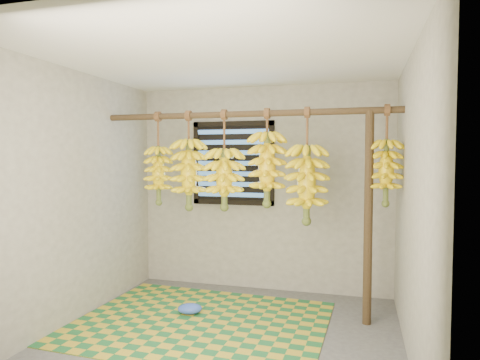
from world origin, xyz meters
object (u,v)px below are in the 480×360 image
(woven_mat, at_px, (200,322))
(banana_bunch_b, at_px, (189,174))
(banana_bunch_e, at_px, (307,184))
(banana_bunch_d, at_px, (267,169))
(banana_bunch_c, at_px, (224,179))
(support_post, at_px, (368,219))
(plastic_bag, at_px, (190,309))
(banana_bunch_a, at_px, (159,175))
(banana_bunch_f, at_px, (386,172))

(woven_mat, height_order, banana_bunch_b, banana_bunch_b)
(woven_mat, distance_m, banana_bunch_e, 1.66)
(woven_mat, distance_m, banana_bunch_d, 1.60)
(banana_bunch_b, distance_m, banana_bunch_c, 0.39)
(support_post, bearing_deg, banana_bunch_d, -180.00)
(plastic_bag, bearing_deg, banana_bunch_a, 152.26)
(banana_bunch_c, bearing_deg, banana_bunch_b, 180.00)
(support_post, height_order, banana_bunch_a, banana_bunch_a)
(plastic_bag, distance_m, banana_bunch_f, 2.31)
(banana_bunch_d, distance_m, banana_bunch_f, 1.12)
(support_post, xyz_separation_m, banana_bunch_d, (-0.97, -0.00, 0.45))
(woven_mat, relative_size, banana_bunch_c, 2.30)
(banana_bunch_a, relative_size, banana_bunch_c, 0.97)
(banana_bunch_a, xyz_separation_m, banana_bunch_e, (1.57, 0.00, -0.07))
(banana_bunch_d, distance_m, banana_bunch_e, 0.42)
(banana_bunch_a, height_order, banana_bunch_f, same)
(support_post, relative_size, banana_bunch_e, 1.79)
(banana_bunch_d, xyz_separation_m, banana_bunch_e, (0.39, 0.00, -0.14))
(support_post, distance_m, banana_bunch_a, 2.18)
(banana_bunch_a, distance_m, banana_bunch_e, 1.57)
(woven_mat, bearing_deg, support_post, 15.03)
(banana_bunch_e, bearing_deg, banana_bunch_c, -180.00)
(banana_bunch_c, height_order, banana_bunch_d, same)
(banana_bunch_a, xyz_separation_m, banana_bunch_b, (0.35, 0.00, 0.01))
(support_post, relative_size, banana_bunch_b, 1.96)
(banana_bunch_d, bearing_deg, banana_bunch_b, 180.00)
(woven_mat, height_order, banana_bunch_c, banana_bunch_c)
(plastic_bag, xyz_separation_m, banana_bunch_c, (0.29, 0.24, 1.29))
(woven_mat, relative_size, banana_bunch_e, 2.08)
(woven_mat, relative_size, banana_bunch_a, 2.37)
(banana_bunch_c, bearing_deg, banana_bunch_a, 180.00)
(banana_bunch_f, bearing_deg, banana_bunch_e, 180.00)
(banana_bunch_a, distance_m, banana_bunch_c, 0.74)
(plastic_bag, distance_m, banana_bunch_a, 1.42)
(plastic_bag, distance_m, banana_bunch_e, 1.70)
(banana_bunch_a, xyz_separation_m, banana_bunch_d, (1.18, 0.00, 0.07))
(plastic_bag, height_order, banana_bunch_b, banana_bunch_b)
(support_post, relative_size, banana_bunch_c, 1.98)
(banana_bunch_a, relative_size, banana_bunch_e, 0.88)
(banana_bunch_c, bearing_deg, woven_mat, -105.13)
(banana_bunch_a, bearing_deg, banana_bunch_b, 0.00)
(support_post, height_order, banana_bunch_e, banana_bunch_e)
(banana_bunch_b, relative_size, banana_bunch_d, 1.06)
(plastic_bag, height_order, banana_bunch_c, banana_bunch_c)
(woven_mat, xyz_separation_m, banana_bunch_b, (-0.28, 0.41, 1.39))
(banana_bunch_b, bearing_deg, banana_bunch_e, 0.00)
(support_post, bearing_deg, banana_bunch_f, 0.00)
(banana_bunch_b, height_order, banana_bunch_c, same)
(banana_bunch_a, height_order, banana_bunch_e, same)
(banana_bunch_e, bearing_deg, plastic_bag, -168.16)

